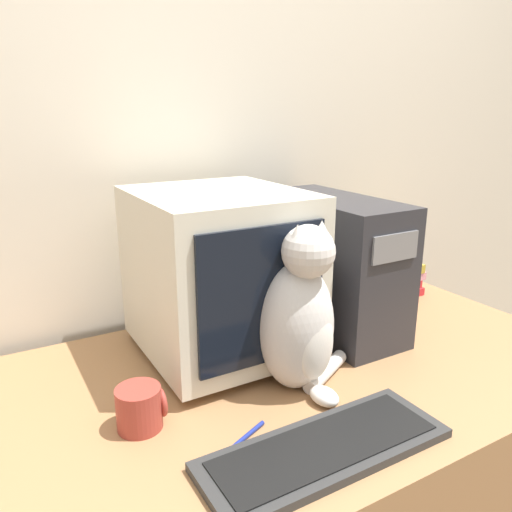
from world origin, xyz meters
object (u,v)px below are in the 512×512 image
crt_monitor (220,273)px  cat (301,319)px  keyboard (325,449)px  pen (243,439)px  book_stack (392,275)px  computer_tower (332,264)px  mug (140,408)px

crt_monitor → cat: crt_monitor is taller
crt_monitor → keyboard: crt_monitor is taller
crt_monitor → pen: bearing=-109.9°
book_stack → pen: 0.98m
crt_monitor → pen: crt_monitor is taller
keyboard → book_stack: (0.74, 0.58, 0.05)m
crt_monitor → book_stack: crt_monitor is taller
computer_tower → cat: 0.36m
cat → book_stack: size_ratio=1.94×
computer_tower → pen: 0.62m
crt_monitor → mug: crt_monitor is taller
cat → pen: 0.29m
keyboard → cat: bearing=66.9°
cat → book_stack: cat is taller
crt_monitor → pen: 0.43m
pen → mug: bearing=137.7°
computer_tower → book_stack: 0.42m
computer_tower → mug: (-0.64, -0.20, -0.15)m
crt_monitor → computer_tower: crt_monitor is taller
cat → pen: cat is taller
computer_tower → keyboard: computer_tower is taller
book_stack → mug: size_ratio=2.08×
mug → keyboard: bearing=-42.8°
pen → book_stack: bearing=28.9°
crt_monitor → keyboard: 0.51m
book_stack → mug: bearing=-161.9°
computer_tower → keyboard: bearing=-128.8°
book_stack → crt_monitor: bearing=-170.7°
pen → computer_tower: bearing=35.7°
computer_tower → keyboard: (-0.36, -0.45, -0.18)m
pen → crt_monitor: bearing=70.1°
computer_tower → cat: (-0.27, -0.24, -0.02)m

